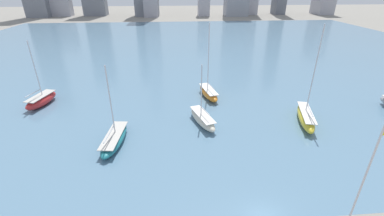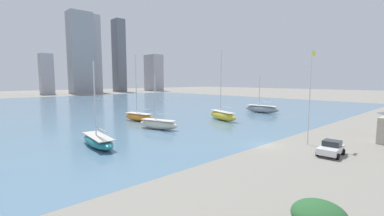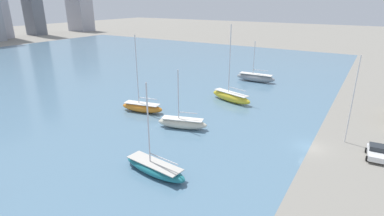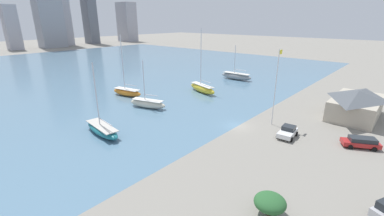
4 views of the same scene
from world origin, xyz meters
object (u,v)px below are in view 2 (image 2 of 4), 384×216
Objects in this scene: sailboat_gray at (261,109)px; sailboat_teal at (98,141)px; flag_pole at (310,94)px; sailboat_yellow at (222,115)px; sailboat_orange at (139,117)px; sailboat_cream at (158,124)px; parked_pickup_white at (331,148)px.

sailboat_gray is 0.90× the size of sailboat_teal.
sailboat_yellow reaches higher than flag_pole.
sailboat_orange is at bearing 50.27° from sailboat_teal.
sailboat_gray is at bearing -28.95° from sailboat_orange.
sailboat_orange reaches higher than sailboat_gray.
flag_pole is 24.78m from sailboat_yellow.
flag_pole is at bearing -87.44° from sailboat_cream.
parked_pickup_white is (-11.61, -26.61, -0.26)m from sailboat_yellow.
sailboat_gray is at bearing 20.77° from sailboat_yellow.
sailboat_gray is (35.35, 0.35, 0.13)m from sailboat_cream.
sailboat_gray is at bearing -16.69° from sailboat_cream.
sailboat_gray is at bearing 128.44° from parked_pickup_white.
flag_pole is 36.47m from sailboat_gray.
sailboat_cream is at bearing 109.81° from flag_pole.
flag_pole is at bearing -91.46° from sailboat_orange.
parked_pickup_white is (2.81, -38.41, -0.14)m from sailboat_orange.
sailboat_gray reaches higher than sailboat_cream.
sailboat_yellow is (8.41, 22.54, -5.92)m from flag_pole.
sailboat_cream is at bearing -173.70° from parked_pickup_white.
flag_pole reaches higher than sailboat_teal.
sailboat_orange is at bearing 99.93° from flag_pole.
sailboat_teal is (-48.64, -4.98, -0.25)m from sailboat_gray.
sailboat_orange is 18.63m from sailboat_yellow.
sailboat_orange reaches higher than flag_pole.
sailboat_cream is at bearing 178.51° from sailboat_gray.
sailboat_teal reaches higher than parked_pickup_white.
sailboat_orange is 3.29× the size of parked_pickup_white.
sailboat_orange is 1.39× the size of sailboat_gray.
parked_pickup_white is (18.58, -23.03, 0.04)m from sailboat_teal.
sailboat_cream is at bearing 25.23° from sailboat_teal.
sailboat_teal is at bearing -156.81° from sailboat_yellow.
flag_pole is 0.83× the size of sailboat_yellow.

